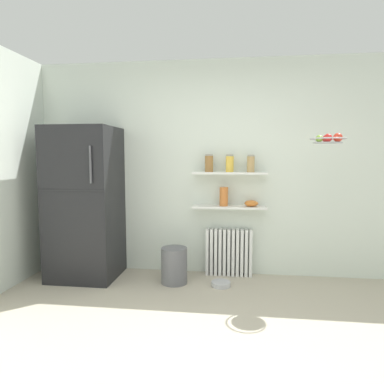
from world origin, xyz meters
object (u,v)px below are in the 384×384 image
object	(u,v)px
storage_jar_0	(209,163)
storage_jar_2	(251,164)
radiator	(229,252)
shelf_bowl	(251,203)
trash_bin	(174,265)
vase	(224,197)
storage_jar_1	(230,163)
refrigerator	(85,203)
pet_food_bowl	(221,284)
hanging_fruit_basket	(329,139)

from	to	relation	value
storage_jar_0	storage_jar_2	distance (m)	0.49
storage_jar_0	radiator	bearing A→B (deg)	6.97
storage_jar_0	shelf_bowl	bearing A→B (deg)	0.00
trash_bin	shelf_bowl	bearing A→B (deg)	20.04
vase	shelf_bowl	distance (m)	0.33
storage_jar_1	vase	distance (m)	0.40
radiator	storage_jar_2	distance (m)	1.11
refrigerator	radiator	bearing A→B (deg)	8.90
refrigerator	radiator	world-z (taller)	refrigerator
pet_food_bowl	storage_jar_1	bearing A→B (deg)	77.74
trash_bin	refrigerator	bearing A→B (deg)	175.70
storage_jar_1	storage_jar_2	bearing A→B (deg)	-0.00
storage_jar_0	shelf_bowl	world-z (taller)	storage_jar_0
hanging_fruit_basket	trash_bin	bearing A→B (deg)	174.81
vase	refrigerator	bearing A→B (deg)	-171.78
refrigerator	hanging_fruit_basket	xyz separation A→B (m)	(2.69, -0.23, 0.72)
vase	hanging_fruit_basket	size ratio (longest dim) A/B	0.65
storage_jar_1	storage_jar_2	distance (m)	0.25
radiator	shelf_bowl	size ratio (longest dim) A/B	3.51
refrigerator	trash_bin	size ratio (longest dim) A/B	4.36
storage_jar_0	shelf_bowl	distance (m)	0.69
storage_jar_2	pet_food_bowl	distance (m)	1.42
storage_jar_0	trash_bin	xyz separation A→B (m)	(-0.37, -0.32, -1.16)
shelf_bowl	hanging_fruit_basket	world-z (taller)	hanging_fruit_basket
radiator	vase	bearing A→B (deg)	-155.71
refrigerator	trash_bin	distance (m)	1.29
vase	pet_food_bowl	distance (m)	1.01
vase	radiator	bearing A→B (deg)	24.29
vase	trash_bin	size ratio (longest dim) A/B	0.55
storage_jar_0	hanging_fruit_basket	xyz separation A→B (m)	(1.24, -0.46, 0.25)
radiator	vase	distance (m)	0.69
storage_jar_1	vase	xyz separation A→B (m)	(-0.07, 0.00, -0.39)
storage_jar_1	storage_jar_0	bearing A→B (deg)	180.00
refrigerator	storage_jar_2	world-z (taller)	refrigerator
trash_bin	storage_jar_0	bearing A→B (deg)	40.83
refrigerator	storage_jar_1	size ratio (longest dim) A/B	8.69
storage_jar_1	shelf_bowl	world-z (taller)	storage_jar_1
refrigerator	trash_bin	bearing A→B (deg)	-4.30
radiator	pet_food_bowl	bearing A→B (deg)	-101.32
refrigerator	storage_jar_2	bearing A→B (deg)	6.92
storage_jar_2	hanging_fruit_basket	bearing A→B (deg)	-31.92
shelf_bowl	pet_food_bowl	size ratio (longest dim) A/B	0.75
storage_jar_0	trash_bin	world-z (taller)	storage_jar_0
vase	storage_jar_2	bearing A→B (deg)	-0.00
storage_jar_1	vase	world-z (taller)	storage_jar_1
storage_jar_1	pet_food_bowl	distance (m)	1.39
storage_jar_1	vase	bearing A→B (deg)	180.00
refrigerator	trash_bin	world-z (taller)	refrigerator
storage_jar_2	shelf_bowl	size ratio (longest dim) A/B	1.26
storage_jar_0	hanging_fruit_basket	distance (m)	1.34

